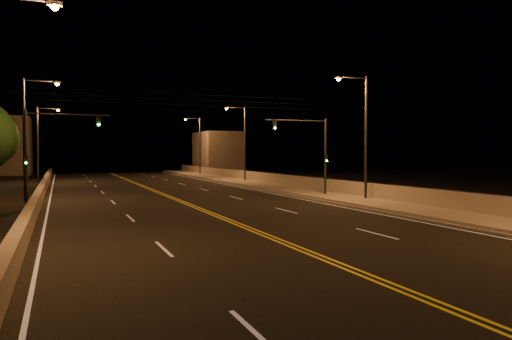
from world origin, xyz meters
name	(u,v)px	position (x,y,z in m)	size (l,w,h in m)	color
ground	(502,331)	(0.00, 0.00, 0.00)	(160.00, 160.00, 0.00)	black
road	(210,213)	(0.00, 20.00, 0.01)	(18.00, 120.00, 0.02)	black
sidewalk	(371,204)	(10.80, 20.00, 0.15)	(3.60, 120.00, 0.30)	gray
curb	(346,206)	(8.93, 20.00, 0.07)	(0.14, 120.00, 0.15)	gray
parapet_wall	(392,193)	(12.45, 20.00, 0.80)	(0.30, 120.00, 1.00)	gray
jersey_barrier	(32,213)	(-9.24, 20.00, 0.45)	(0.45, 120.00, 0.90)	gray
distant_building_right	(217,153)	(16.50, 72.11, 3.41)	(6.00, 10.00, 6.83)	slate
distant_building_left	(3,146)	(-16.00, 78.43, 4.48)	(8.00, 8.00, 8.96)	slate
parapet_rail	(393,185)	(12.45, 20.00, 1.33)	(0.06, 0.06, 120.00)	black
lane_markings	(211,213)	(0.00, 19.93, 0.02)	(17.32, 116.00, 0.00)	silver
streetlight_1	(362,129)	(11.51, 22.13, 5.05)	(2.55, 0.28, 8.70)	#2D2D33
streetlight_2	(243,138)	(11.51, 46.25, 5.05)	(2.55, 0.28, 8.70)	#2D2D33
streetlight_3	(198,142)	(11.51, 65.80, 5.05)	(2.55, 0.28, 8.70)	#2D2D33
streetlight_5	(29,130)	(-9.91, 31.62, 5.05)	(2.55, 0.28, 8.70)	#2D2D33
streetlight_6	(40,139)	(-9.91, 55.34, 5.05)	(2.55, 0.28, 8.70)	#2D2D33
traffic_signal_right	(314,148)	(9.99, 26.34, 3.83)	(5.11, 0.31, 6.04)	#2D2D33
traffic_signal_left	(44,146)	(-8.79, 26.34, 3.83)	(5.11, 0.31, 6.04)	#2D2D33
overhead_wires	(174,99)	(0.00, 29.50, 7.40)	(22.00, 0.03, 0.83)	black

